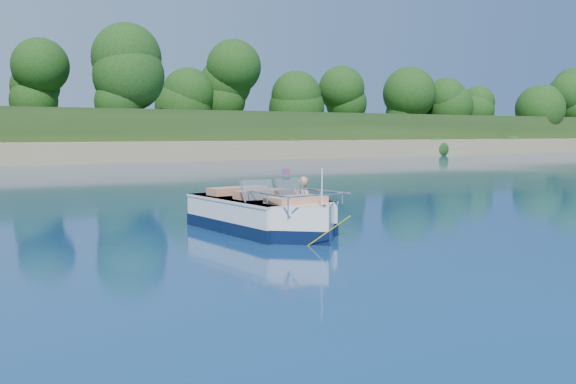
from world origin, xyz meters
The scene contains 4 objects.
ground centered at (0.00, 0.00, 0.00)m, with size 160.00×160.00×0.00m, color #0A1847.
motorboat centered at (1.46, 1.30, 0.33)m, with size 2.10×5.09×1.70m.
tow_tube centered at (2.93, 2.24, 0.08)m, with size 1.42×1.42×0.33m.
boy centered at (2.92, 2.28, 0.00)m, with size 0.55×0.36×1.50m, color tan.
Camera 1 is at (-5.24, -10.90, 2.17)m, focal length 40.00 mm.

